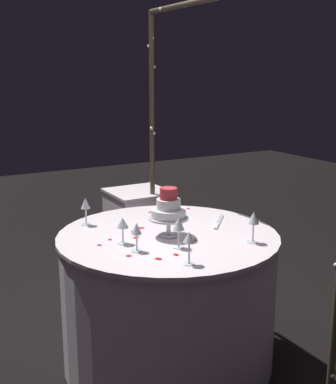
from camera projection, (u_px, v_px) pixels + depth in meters
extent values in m
plane|color=black|center=(168.00, 358.00, 2.99)|extent=(12.00, 12.00, 0.00)
cylinder|color=#473D2D|center=(152.00, 160.00, 3.68)|extent=(0.04, 0.04, 2.06)
sphere|color=#F9EAB2|center=(151.00, 128.00, 3.61)|extent=(0.02, 0.02, 0.02)
sphere|color=#F9EAB2|center=(160.00, 9.00, 3.30)|extent=(0.02, 0.02, 0.02)
sphere|color=#F9EAB2|center=(154.00, 67.00, 3.54)|extent=(0.02, 0.02, 0.02)
sphere|color=#F9EAB2|center=(333.00, 376.00, 2.34)|extent=(0.02, 0.02, 0.02)
sphere|color=#F9EAB2|center=(184.00, 5.00, 3.08)|extent=(0.02, 0.02, 0.02)
sphere|color=#F9EAB2|center=(154.00, 133.00, 3.63)|extent=(0.02, 0.02, 0.02)
sphere|color=#F9EAB2|center=(151.00, 182.00, 3.73)|extent=(0.02, 0.02, 0.02)
sphere|color=#F9EAB2|center=(152.00, 38.00, 3.48)|extent=(0.02, 0.02, 0.02)
sphere|color=#F9EAB2|center=(336.00, 265.00, 2.23)|extent=(0.02, 0.02, 0.02)
sphere|color=#F9EAB2|center=(149.00, 46.00, 3.50)|extent=(0.02, 0.02, 0.02)
sphere|color=#F9EAB2|center=(152.00, 175.00, 3.72)|extent=(0.02, 0.02, 0.02)
cylinder|color=white|center=(168.00, 299.00, 2.90)|extent=(1.22, 1.22, 0.76)
cylinder|color=white|center=(168.00, 236.00, 2.81)|extent=(1.24, 1.24, 0.02)
cube|color=white|center=(139.00, 240.00, 3.93)|extent=(0.42, 0.42, 0.75)
cube|color=white|center=(138.00, 192.00, 3.84)|extent=(0.44, 0.44, 0.02)
cylinder|color=silver|center=(168.00, 235.00, 2.77)|extent=(0.11, 0.11, 0.01)
cylinder|color=silver|center=(168.00, 227.00, 2.76)|extent=(0.02, 0.02, 0.09)
cylinder|color=silver|center=(168.00, 218.00, 2.75)|extent=(0.22, 0.22, 0.01)
cylinder|color=white|center=(168.00, 213.00, 2.74)|extent=(0.19, 0.19, 0.05)
cylinder|color=white|center=(168.00, 204.00, 2.73)|extent=(0.13, 0.13, 0.06)
cylinder|color=#CC333D|center=(168.00, 194.00, 2.71)|extent=(0.10, 0.10, 0.06)
cylinder|color=silver|center=(86.00, 224.00, 2.98)|extent=(0.06, 0.06, 0.00)
cylinder|color=silver|center=(86.00, 216.00, 2.96)|extent=(0.01, 0.01, 0.10)
cone|color=silver|center=(85.00, 203.00, 2.95)|extent=(0.06, 0.06, 0.06)
cylinder|color=silver|center=(123.00, 243.00, 2.65)|extent=(0.06, 0.06, 0.00)
cylinder|color=silver|center=(123.00, 235.00, 2.64)|extent=(0.01, 0.01, 0.08)
cone|color=silver|center=(123.00, 223.00, 2.62)|extent=(0.06, 0.06, 0.06)
cylinder|color=silver|center=(189.00, 264.00, 2.37)|extent=(0.06, 0.06, 0.00)
cylinder|color=silver|center=(189.00, 253.00, 2.35)|extent=(0.01, 0.01, 0.11)
cone|color=silver|center=(189.00, 237.00, 2.34)|extent=(0.06, 0.06, 0.05)
cylinder|color=silver|center=(178.00, 247.00, 2.59)|extent=(0.06, 0.06, 0.00)
cylinder|color=silver|center=(179.00, 238.00, 2.58)|extent=(0.01, 0.01, 0.09)
cone|color=silver|center=(179.00, 223.00, 2.56)|extent=(0.06, 0.06, 0.07)
cylinder|color=silver|center=(137.00, 251.00, 2.54)|extent=(0.06, 0.06, 0.00)
cylinder|color=silver|center=(137.00, 242.00, 2.53)|extent=(0.01, 0.01, 0.09)
cone|color=silver|center=(137.00, 228.00, 2.51)|extent=(0.06, 0.06, 0.06)
cylinder|color=silver|center=(171.00, 215.00, 3.17)|extent=(0.06, 0.06, 0.00)
cylinder|color=silver|center=(171.00, 209.00, 3.17)|extent=(0.01, 0.01, 0.08)
cone|color=silver|center=(172.00, 198.00, 3.15)|extent=(0.06, 0.06, 0.06)
cylinder|color=silver|center=(253.00, 242.00, 2.67)|extent=(0.06, 0.06, 0.00)
cylinder|color=silver|center=(253.00, 233.00, 2.66)|extent=(0.01, 0.01, 0.10)
cone|color=silver|center=(254.00, 217.00, 2.64)|extent=(0.06, 0.06, 0.07)
cube|color=silver|center=(220.00, 220.00, 3.06)|extent=(0.18, 0.17, 0.01)
cube|color=white|center=(216.00, 226.00, 2.93)|extent=(0.08, 0.08, 0.01)
ellipsoid|color=red|center=(158.00, 259.00, 2.43)|extent=(0.05, 0.04, 0.00)
ellipsoid|color=red|center=(141.00, 228.00, 2.91)|extent=(0.04, 0.04, 0.00)
ellipsoid|color=red|center=(132.00, 231.00, 2.84)|extent=(0.03, 0.02, 0.00)
ellipsoid|color=red|center=(176.00, 255.00, 2.48)|extent=(0.04, 0.02, 0.00)
ellipsoid|color=red|center=(129.00, 256.00, 2.47)|extent=(0.04, 0.04, 0.00)
ellipsoid|color=red|center=(150.00, 212.00, 3.24)|extent=(0.03, 0.02, 0.00)
ellipsoid|color=red|center=(110.00, 239.00, 2.71)|extent=(0.03, 0.02, 0.00)
ellipsoid|color=red|center=(138.00, 233.00, 2.81)|extent=(0.03, 0.04, 0.00)
ellipsoid|color=red|center=(99.00, 245.00, 2.62)|extent=(0.03, 0.03, 0.00)
ellipsoid|color=red|center=(188.00, 209.00, 3.32)|extent=(0.02, 0.03, 0.00)
ellipsoid|color=red|center=(136.00, 237.00, 2.74)|extent=(0.04, 0.05, 0.00)
ellipsoid|color=red|center=(195.00, 240.00, 2.70)|extent=(0.03, 0.04, 0.00)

